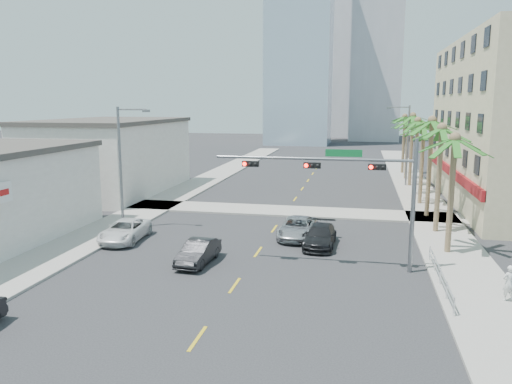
# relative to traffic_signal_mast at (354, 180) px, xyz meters

# --- Properties ---
(ground) EXTENTS (260.00, 260.00, 0.00)m
(ground) POSITION_rel_traffic_signal_mast_xyz_m (-5.78, -7.95, -5.06)
(ground) COLOR #262628
(ground) RESTS_ON ground
(sidewalk_right) EXTENTS (4.00, 120.00, 0.15)m
(sidewalk_right) POSITION_rel_traffic_signal_mast_xyz_m (6.22, 12.05, -4.99)
(sidewalk_right) COLOR gray
(sidewalk_right) RESTS_ON ground
(sidewalk_left) EXTENTS (4.00, 120.00, 0.15)m
(sidewalk_left) POSITION_rel_traffic_signal_mast_xyz_m (-17.78, 12.05, -4.99)
(sidewalk_left) COLOR gray
(sidewalk_left) RESTS_ON ground
(sidewalk_cross) EXTENTS (80.00, 4.00, 0.15)m
(sidewalk_cross) POSITION_rel_traffic_signal_mast_xyz_m (-5.78, 14.05, -4.99)
(sidewalk_cross) COLOR gray
(sidewalk_cross) RESTS_ON ground
(building_left_far) EXTENTS (11.00, 18.00, 7.20)m
(building_left_far) POSITION_rel_traffic_signal_mast_xyz_m (-25.28, 20.05, -1.46)
(building_left_far) COLOR beige
(building_left_far) RESTS_ON ground
(tower_far_left) EXTENTS (14.00, 14.00, 48.00)m
(tower_far_left) POSITION_rel_traffic_signal_mast_xyz_m (-13.78, 87.05, 18.94)
(tower_far_left) COLOR #99B2C6
(tower_far_left) RESTS_ON ground
(tower_far_right) EXTENTS (12.00, 12.00, 60.00)m
(tower_far_right) POSITION_rel_traffic_signal_mast_xyz_m (3.22, 102.05, 24.94)
(tower_far_right) COLOR #ADADB2
(tower_far_right) RESTS_ON ground
(tower_far_center) EXTENTS (16.00, 16.00, 42.00)m
(tower_far_center) POSITION_rel_traffic_signal_mast_xyz_m (-8.78, 117.05, 15.94)
(tower_far_center) COLOR #ADADB2
(tower_far_center) RESTS_ON ground
(traffic_signal_mast) EXTENTS (11.12, 0.54, 7.20)m
(traffic_signal_mast) POSITION_rel_traffic_signal_mast_xyz_m (0.00, 0.00, 0.00)
(traffic_signal_mast) COLOR slate
(traffic_signal_mast) RESTS_ON ground
(palm_tree_0) EXTENTS (4.80, 4.80, 7.80)m
(palm_tree_0) POSITION_rel_traffic_signal_mast_xyz_m (5.82, 4.05, 2.02)
(palm_tree_0) COLOR brown
(palm_tree_0) RESTS_ON ground
(palm_tree_1) EXTENTS (4.80, 4.80, 8.16)m
(palm_tree_1) POSITION_rel_traffic_signal_mast_xyz_m (5.82, 9.25, 2.37)
(palm_tree_1) COLOR brown
(palm_tree_1) RESTS_ON ground
(palm_tree_2) EXTENTS (4.80, 4.80, 8.52)m
(palm_tree_2) POSITION_rel_traffic_signal_mast_xyz_m (5.82, 14.45, 2.72)
(palm_tree_2) COLOR brown
(palm_tree_2) RESTS_ON ground
(palm_tree_3) EXTENTS (4.80, 4.80, 7.80)m
(palm_tree_3) POSITION_rel_traffic_signal_mast_xyz_m (5.82, 19.65, 2.02)
(palm_tree_3) COLOR brown
(palm_tree_3) RESTS_ON ground
(palm_tree_4) EXTENTS (4.80, 4.80, 8.16)m
(palm_tree_4) POSITION_rel_traffic_signal_mast_xyz_m (5.82, 24.85, 2.37)
(palm_tree_4) COLOR brown
(palm_tree_4) RESTS_ON ground
(palm_tree_5) EXTENTS (4.80, 4.80, 8.52)m
(palm_tree_5) POSITION_rel_traffic_signal_mast_xyz_m (5.82, 30.05, 2.72)
(palm_tree_5) COLOR brown
(palm_tree_5) RESTS_ON ground
(palm_tree_6) EXTENTS (4.80, 4.80, 7.80)m
(palm_tree_6) POSITION_rel_traffic_signal_mast_xyz_m (5.82, 35.25, 2.02)
(palm_tree_6) COLOR brown
(palm_tree_6) RESTS_ON ground
(palm_tree_7) EXTENTS (4.80, 4.80, 8.16)m
(palm_tree_7) POSITION_rel_traffic_signal_mast_xyz_m (5.82, 40.45, 2.37)
(palm_tree_7) COLOR brown
(palm_tree_7) RESTS_ON ground
(streetlight_left) EXTENTS (2.55, 0.25, 9.00)m
(streetlight_left) POSITION_rel_traffic_signal_mast_xyz_m (-16.78, 6.05, -0.00)
(streetlight_left) COLOR slate
(streetlight_left) RESTS_ON ground
(streetlight_right) EXTENTS (2.55, 0.25, 9.00)m
(streetlight_right) POSITION_rel_traffic_signal_mast_xyz_m (5.21, 30.05, -0.00)
(streetlight_right) COLOR slate
(streetlight_right) RESTS_ON ground
(guardrail) EXTENTS (0.08, 8.08, 1.00)m
(guardrail) POSITION_rel_traffic_signal_mast_xyz_m (4.52, -1.95, -4.39)
(guardrail) COLOR silver
(guardrail) RESTS_ON ground
(car_parked_far) EXTENTS (2.69, 5.21, 1.41)m
(car_parked_far) POSITION_rel_traffic_signal_mast_xyz_m (-15.18, 2.76, -4.36)
(car_parked_far) COLOR white
(car_parked_far) RESTS_ON ground
(car_lane_left) EXTENTS (1.70, 4.23, 1.37)m
(car_lane_left) POSITION_rel_traffic_signal_mast_xyz_m (-8.75, -0.88, -4.38)
(car_lane_left) COLOR black
(car_lane_left) RESTS_ON ground
(car_lane_center) EXTENTS (2.50, 5.15, 1.41)m
(car_lane_center) POSITION_rel_traffic_signal_mast_xyz_m (-3.78, 5.96, -4.36)
(car_lane_center) COLOR #B1B2B6
(car_lane_center) RESTS_ON ground
(car_lane_right) EXTENTS (2.04, 4.78, 1.37)m
(car_lane_right) POSITION_rel_traffic_signal_mast_xyz_m (-2.07, 4.15, -4.37)
(car_lane_right) COLOR black
(car_lane_right) RESTS_ON ground
(pedestrian) EXTENTS (0.73, 0.59, 1.72)m
(pedestrian) POSITION_rel_traffic_signal_mast_xyz_m (7.29, -3.61, -4.05)
(pedestrian) COLOR silver
(pedestrian) RESTS_ON sidewalk_right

